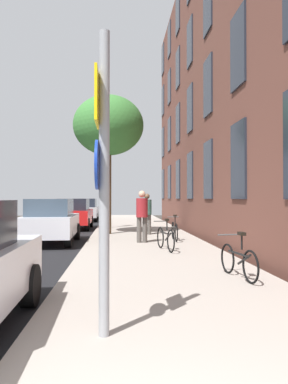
{
  "coord_description": "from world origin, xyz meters",
  "views": [
    {
      "loc": [
        0.11,
        -1.23,
        1.66
      ],
      "look_at": [
        1.1,
        13.47,
        1.89
      ],
      "focal_mm": 35.92,
      "sensor_mm": 36.0,
      "label": 1
    }
  ],
  "objects_px": {
    "pedestrian_0": "(142,213)",
    "traffic_light": "(102,177)",
    "sign_post": "(102,167)",
    "pedestrian_1": "(147,211)",
    "bicycle_0": "(239,260)",
    "bicycle_1": "(165,238)",
    "bicycle_2": "(175,230)",
    "car_1": "(51,221)",
    "car_2": "(74,214)",
    "car_3": "(85,209)",
    "tree_near": "(108,126)"
  },
  "relations": [
    {
      "from": "pedestrian_0",
      "to": "traffic_light",
      "type": "bearing_deg",
      "value": 104.15
    },
    {
      "from": "pedestrian_0",
      "to": "sign_post",
      "type": "bearing_deg",
      "value": -96.41
    },
    {
      "from": "traffic_light",
      "to": "pedestrian_1",
      "type": "relative_size",
      "value": 2.22
    },
    {
      "from": "bicycle_0",
      "to": "bicycle_1",
      "type": "height_order",
      "value": "bicycle_1"
    },
    {
      "from": "pedestrian_1",
      "to": "bicycle_2",
      "type": "bearing_deg",
      "value": -70.97
    },
    {
      "from": "bicycle_2",
      "to": "pedestrian_1",
      "type": "height_order",
      "value": "pedestrian_1"
    },
    {
      "from": "car_1",
      "to": "car_2",
      "type": "relative_size",
      "value": 1.01
    },
    {
      "from": "traffic_light",
      "to": "car_1",
      "type": "bearing_deg",
      "value": -105.98
    },
    {
      "from": "bicycle_1",
      "to": "bicycle_2",
      "type": "relative_size",
      "value": 1.02
    },
    {
      "from": "traffic_light",
      "to": "car_3",
      "type": "xyz_separation_m",
      "value": [
        -1.56,
        8.05,
        -1.9
      ]
    },
    {
      "from": "traffic_light",
      "to": "pedestrian_1",
      "type": "height_order",
      "value": "traffic_light"
    },
    {
      "from": "tree_near",
      "to": "car_2",
      "type": "distance_m",
      "value": 5.91
    },
    {
      "from": "pedestrian_1",
      "to": "car_1",
      "type": "distance_m",
      "value": 4.22
    },
    {
      "from": "bicycle_2",
      "to": "pedestrian_1",
      "type": "xyz_separation_m",
      "value": [
        -0.83,
        2.4,
        0.62
      ]
    },
    {
      "from": "bicycle_2",
      "to": "car_1",
      "type": "bearing_deg",
      "value": 175.98
    },
    {
      "from": "bicycle_1",
      "to": "car_2",
      "type": "height_order",
      "value": "car_2"
    },
    {
      "from": "pedestrian_0",
      "to": "pedestrian_1",
      "type": "bearing_deg",
      "value": 82.36
    },
    {
      "from": "bicycle_2",
      "to": "car_1",
      "type": "relative_size",
      "value": 0.4
    },
    {
      "from": "bicycle_2",
      "to": "bicycle_1",
      "type": "bearing_deg",
      "value": -104.24
    },
    {
      "from": "tree_near",
      "to": "pedestrian_1",
      "type": "relative_size",
      "value": 3.47
    },
    {
      "from": "traffic_light",
      "to": "pedestrian_0",
      "type": "height_order",
      "value": "traffic_light"
    },
    {
      "from": "tree_near",
      "to": "pedestrian_1",
      "type": "xyz_separation_m",
      "value": [
        1.64,
        -0.42,
        -3.68
      ]
    },
    {
      "from": "bicycle_0",
      "to": "bicycle_1",
      "type": "bearing_deg",
      "value": 102.8
    },
    {
      "from": "bicycle_2",
      "to": "pedestrian_0",
      "type": "distance_m",
      "value": 1.49
    },
    {
      "from": "sign_post",
      "to": "car_1",
      "type": "height_order",
      "value": "sign_post"
    },
    {
      "from": "bicycle_0",
      "to": "pedestrian_1",
      "type": "bearing_deg",
      "value": 96.89
    },
    {
      "from": "car_3",
      "to": "bicycle_0",
      "type": "bearing_deg",
      "value": -77.21
    },
    {
      "from": "traffic_light",
      "to": "bicycle_2",
      "type": "distance_m",
      "value": 6.99
    },
    {
      "from": "car_2",
      "to": "traffic_light",
      "type": "bearing_deg",
      "value": -28.43
    },
    {
      "from": "pedestrian_0",
      "to": "car_3",
      "type": "relative_size",
      "value": 0.42
    },
    {
      "from": "pedestrian_0",
      "to": "car_1",
      "type": "xyz_separation_m",
      "value": [
        -3.26,
        0.86,
        -0.31
      ]
    },
    {
      "from": "car_2",
      "to": "car_3",
      "type": "relative_size",
      "value": 0.93
    },
    {
      "from": "pedestrian_1",
      "to": "tree_near",
      "type": "bearing_deg",
      "value": 165.71
    },
    {
      "from": "tree_near",
      "to": "car_2",
      "type": "xyz_separation_m",
      "value": [
        -1.9,
        3.97,
        -3.95
      ]
    },
    {
      "from": "pedestrian_1",
      "to": "bicycle_1",
      "type": "bearing_deg",
      "value": -88.0
    },
    {
      "from": "tree_near",
      "to": "bicycle_0",
      "type": "height_order",
      "value": "tree_near"
    },
    {
      "from": "bicycle_2",
      "to": "pedestrian_1",
      "type": "relative_size",
      "value": 0.95
    },
    {
      "from": "sign_post",
      "to": "tree_near",
      "type": "xyz_separation_m",
      "value": [
        -0.24,
        12.32,
        2.78
      ]
    },
    {
      "from": "car_2",
      "to": "bicycle_0",
      "type": "bearing_deg",
      "value": -70.89
    },
    {
      "from": "tree_near",
      "to": "car_3",
      "type": "xyz_separation_m",
      "value": [
        -1.95,
        11.21,
        -3.95
      ]
    },
    {
      "from": "car_1",
      "to": "sign_post",
      "type": "bearing_deg",
      "value": -77.07
    },
    {
      "from": "car_2",
      "to": "car_3",
      "type": "height_order",
      "value": "same"
    },
    {
      "from": "sign_post",
      "to": "pedestrian_1",
      "type": "xyz_separation_m",
      "value": [
        1.4,
        11.9,
        -0.9
      ]
    },
    {
      "from": "sign_post",
      "to": "pedestrian_0",
      "type": "relative_size",
      "value": 1.91
    },
    {
      "from": "sign_post",
      "to": "bicycle_0",
      "type": "height_order",
      "value": "sign_post"
    },
    {
      "from": "tree_near",
      "to": "car_3",
      "type": "height_order",
      "value": "tree_near"
    },
    {
      "from": "car_1",
      "to": "traffic_light",
      "type": "bearing_deg",
      "value": 74.02
    },
    {
      "from": "pedestrian_1",
      "to": "car_3",
      "type": "xyz_separation_m",
      "value": [
        -3.59,
        11.63,
        -0.26
      ]
    },
    {
      "from": "pedestrian_0",
      "to": "car_1",
      "type": "relative_size",
      "value": 0.44
    },
    {
      "from": "bicycle_1",
      "to": "bicycle_0",
      "type": "bearing_deg",
      "value": -77.2
    }
  ]
}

